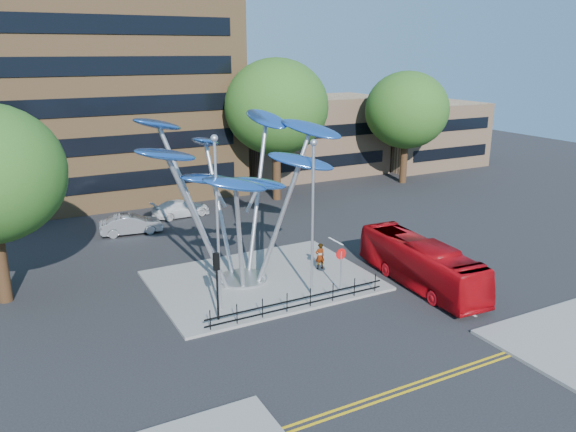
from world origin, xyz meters
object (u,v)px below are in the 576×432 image
pedestrian (320,256)px  parked_car_mid (131,224)px  tree_right (276,107)px  street_lamp_left (217,210)px  traffic_light_island (217,272)px  leaf_sculpture (237,162)px  tree_far (407,110)px  parked_car_right (181,208)px  no_entry_sign_island (341,263)px  red_bus (420,263)px  street_lamp_right (313,205)px

pedestrian → parked_car_mid: (-8.29, 12.38, -0.24)m
tree_right → street_lamp_left: size_ratio=1.38×
traffic_light_island → leaf_sculpture: bearing=55.0°
leaf_sculpture → pedestrian: bearing=-9.8°
leaf_sculpture → parked_car_mid: (-3.51, 11.56, -6.16)m
tree_far → traffic_light_island: size_ratio=3.16×
pedestrian → parked_car_right: pedestrian is taller
no_entry_sign_island → parked_car_mid: bearing=115.8°
red_bus → tree_right: bearing=89.9°
parked_car_right → pedestrian: bearing=-169.9°
pedestrian → traffic_light_island: bearing=27.1°
traffic_light_island → parked_car_mid: traffic_light_island is taller
no_entry_sign_island → pedestrian: bearing=78.0°
leaf_sculpture → pedestrian: 7.66m
no_entry_sign_island → red_bus: size_ratio=0.26×
no_entry_sign_island → red_bus: (4.60, -1.02, -0.52)m
tree_far → parked_car_right: size_ratio=2.38×
tree_far → pedestrian: bearing=-140.1°
parked_car_mid → leaf_sculpture: bearing=-156.6°
parked_car_mid → street_lamp_right: bearing=-151.8°
red_bus → pedestrian: bearing=135.6°
tree_far → parked_car_mid: (-27.58, -3.76, -6.40)m
tree_right → parked_car_right: bearing=-172.5°
tree_right → tree_far: tree_right is taller
traffic_light_island → parked_car_mid: size_ratio=0.79×
tree_right → leaf_sculpture: size_ratio=0.95×
no_entry_sign_island → parked_car_mid: size_ratio=0.57×
pedestrian → parked_car_right: bearing=-72.2°
street_lamp_left → parked_car_mid: size_ratio=2.04×
traffic_light_island → parked_car_right: 18.82m
street_lamp_left → parked_car_right: size_ratio=1.94×
traffic_light_island → red_bus: 11.72m
street_lamp_right → parked_car_mid: size_ratio=1.92×
tree_right → red_bus: size_ratio=1.30×
tree_far → street_lamp_right: (-21.50, -19.00, -2.01)m
traffic_light_island → tree_far: bearing=35.8°
tree_far → no_entry_sign_island: (-20.00, -19.48, -5.29)m
street_lamp_right → traffic_light_island: bearing=-174.8°
no_entry_sign_island → tree_far: bearing=44.3°
tree_far → traffic_light_island: 33.61m
street_lamp_right → traffic_light_island: (-5.50, -0.50, -2.48)m
no_entry_sign_island → parked_car_right: size_ratio=0.54×
no_entry_sign_island → street_lamp_right: bearing=162.1°
traffic_light_island → pedestrian: (7.71, 3.35, -1.67)m
red_bus → street_lamp_right: bearing=170.0°
street_lamp_left → pedestrian: street_lamp_left is taller
tree_right → no_entry_sign_island: size_ratio=4.94×
street_lamp_left → red_bus: size_ratio=0.94×
no_entry_sign_island → pedestrian: no_entry_sign_island is taller
tree_far → tree_right: bearing=-180.0°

